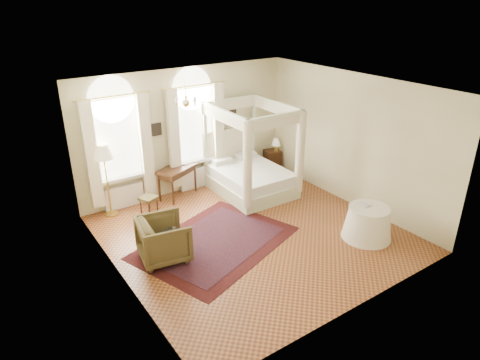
# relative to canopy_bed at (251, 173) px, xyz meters

# --- Properties ---
(ground) EXTENTS (6.00, 6.00, 0.00)m
(ground) POSITION_rel_canopy_bed_xyz_m (-1.26, -1.81, -0.54)
(ground) COLOR #9A572C
(ground) RESTS_ON ground
(room_walls) EXTENTS (6.00, 6.00, 6.00)m
(room_walls) POSITION_rel_canopy_bed_xyz_m (-1.26, -1.81, 1.44)
(room_walls) COLOR beige
(room_walls) RESTS_ON ground
(window_left) EXTENTS (1.62, 0.27, 3.29)m
(window_left) POSITION_rel_canopy_bed_xyz_m (-3.16, 1.06, 0.94)
(window_left) COLOR white
(window_left) RESTS_ON room_walls
(window_right) EXTENTS (1.62, 0.27, 3.29)m
(window_right) POSITION_rel_canopy_bed_xyz_m (-1.06, 1.06, 0.94)
(window_right) COLOR white
(window_right) RESTS_ON room_walls
(chandelier) EXTENTS (0.51, 0.45, 0.50)m
(chandelier) POSITION_rel_canopy_bed_xyz_m (-2.16, -0.61, 2.36)
(chandelier) COLOR gold
(chandelier) RESTS_ON room_walls
(wall_pictures) EXTENTS (2.54, 0.03, 0.39)m
(wall_pictures) POSITION_rel_canopy_bed_xyz_m (-1.18, 1.16, 1.35)
(wall_pictures) COLOR black
(wall_pictures) RESTS_ON room_walls
(canopy_bed) EXTENTS (1.85, 2.26, 2.39)m
(canopy_bed) POSITION_rel_canopy_bed_xyz_m (0.00, 0.00, 0.00)
(canopy_bed) COLOR beige
(canopy_bed) RESTS_ON ground
(nightstand) EXTENTS (0.52, 0.49, 0.64)m
(nightstand) POSITION_rel_canopy_bed_xyz_m (1.44, 0.89, -0.23)
(nightstand) COLOR #391F0F
(nightstand) RESTS_ON ground
(nightstand_lamp) EXTENTS (0.26, 0.26, 0.38)m
(nightstand_lamp) POSITION_rel_canopy_bed_xyz_m (1.50, 0.82, 0.34)
(nightstand_lamp) COLOR gold
(nightstand_lamp) RESTS_ON nightstand
(writing_desk) EXTENTS (1.23, 0.98, 0.82)m
(writing_desk) POSITION_rel_canopy_bed_xyz_m (-1.76, 0.89, 0.16)
(writing_desk) COLOR #391F0F
(writing_desk) RESTS_ON ground
(laptop) EXTENTS (0.35, 0.27, 0.02)m
(laptop) POSITION_rel_canopy_bed_xyz_m (-1.53, 1.01, 0.29)
(laptop) COLOR black
(laptop) RESTS_ON writing_desk
(stool) EXTENTS (0.49, 0.49, 0.43)m
(stool) POSITION_rel_canopy_bed_xyz_m (-2.77, 0.45, -0.18)
(stool) COLOR #4B4020
(stool) RESTS_ON ground
(armchair) EXTENTS (1.14, 1.12, 0.89)m
(armchair) POSITION_rel_canopy_bed_xyz_m (-3.31, -1.57, -0.10)
(armchair) COLOR #473B1E
(armchair) RESTS_ON ground
(coffee_table) EXTENTS (0.76, 0.62, 0.45)m
(coffee_table) POSITION_rel_canopy_bed_xyz_m (-3.18, -1.50, -0.14)
(coffee_table) COLOR silver
(coffee_table) RESTS_ON ground
(floor_lamp) EXTENTS (0.47, 0.47, 1.81)m
(floor_lamp) POSITION_rel_canopy_bed_xyz_m (-3.59, 0.89, 1.00)
(floor_lamp) COLOR gold
(floor_lamp) RESTS_ON ground
(oriental_rug) EXTENTS (3.87, 3.31, 0.01)m
(oriental_rug) POSITION_rel_canopy_bed_xyz_m (-2.16, -1.67, -0.54)
(oriental_rug) COLOR #431011
(oriental_rug) RESTS_ON ground
(side_table) EXTENTS (1.08, 1.08, 0.74)m
(side_table) POSITION_rel_canopy_bed_xyz_m (0.73, -3.36, -0.18)
(side_table) COLOR white
(side_table) RESTS_ON ground
(book) EXTENTS (0.20, 0.27, 0.03)m
(book) POSITION_rel_canopy_bed_xyz_m (0.63, -3.20, 0.21)
(book) COLOR black
(book) RESTS_ON side_table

